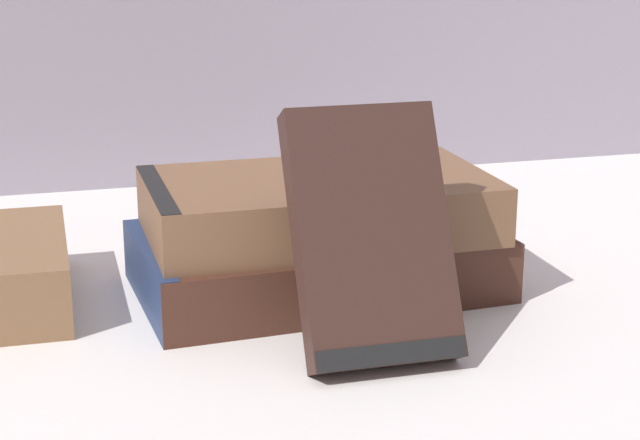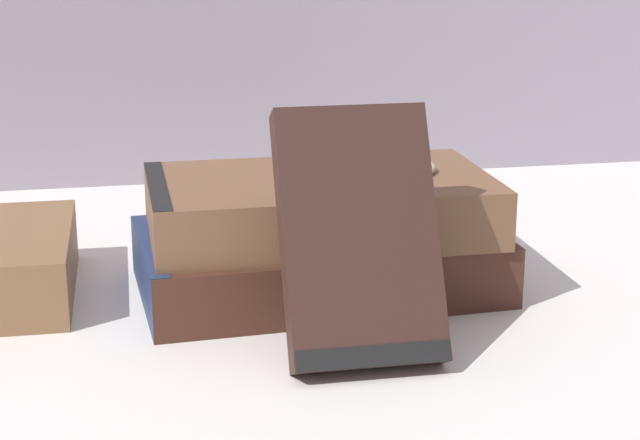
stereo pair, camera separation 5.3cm
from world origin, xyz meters
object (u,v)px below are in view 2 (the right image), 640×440
at_px(book_flat_top, 312,206).
at_px(reading_glasses, 235,224).
at_px(book_flat_bottom, 310,261).
at_px(pocket_watch, 399,167).
at_px(book_leaning_front, 359,245).

height_order(book_flat_top, reading_glasses, book_flat_top).
distance_m(book_flat_top, reading_glasses, 0.18).
distance_m(book_flat_bottom, book_flat_top, 0.04).
relative_size(book_flat_bottom, book_flat_top, 1.09).
relative_size(book_flat_bottom, pocket_watch, 4.69).
height_order(book_flat_top, book_leaning_front, book_leaning_front).
height_order(book_flat_bottom, reading_glasses, book_flat_bottom).
bearing_deg(book_flat_bottom, reading_glasses, 98.24).
height_order(book_flat_bottom, book_flat_top, book_flat_top).
relative_size(book_flat_bottom, reading_glasses, 2.41).
bearing_deg(book_leaning_front, book_flat_bottom, 94.04).
xyz_separation_m(book_flat_bottom, book_leaning_front, (0.01, -0.11, 0.05)).
relative_size(book_leaning_front, reading_glasses, 1.39).
height_order(book_leaning_front, reading_glasses, book_leaning_front).
bearing_deg(book_flat_top, reading_glasses, 101.49).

